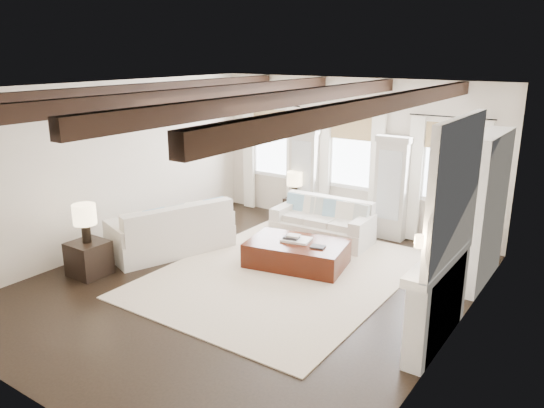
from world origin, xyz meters
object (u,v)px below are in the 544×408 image
Objects in this scene: sofa_left at (173,233)px; side_table_front at (89,258)px; side_table_back at (294,210)px; sofa_back at (323,224)px; ottoman at (297,254)px.

sofa_left reaches higher than side_table_front.
sofa_back is at bearing -30.31° from side_table_back.
sofa_left is 1.64m from side_table_front.
side_table_front is at bearing -123.12° from sofa_back.
side_table_back is at bearing 72.83° from side_table_front.
side_table_front is (-2.48, -3.80, -0.05)m from sofa_back.
sofa_left is at bearing -108.16° from side_table_back.
sofa_left is 1.45× the size of ottoman.
sofa_back reaches higher than side_table_front.
side_table_back reaches higher than ottoman.
side_table_front is 1.04× the size of side_table_back.
ottoman is (2.30, 0.78, -0.17)m from sofa_left.
sofa_left is 2.44m from ottoman.
ottoman is 2.49m from side_table_back.
sofa_left reaches higher than ottoman.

